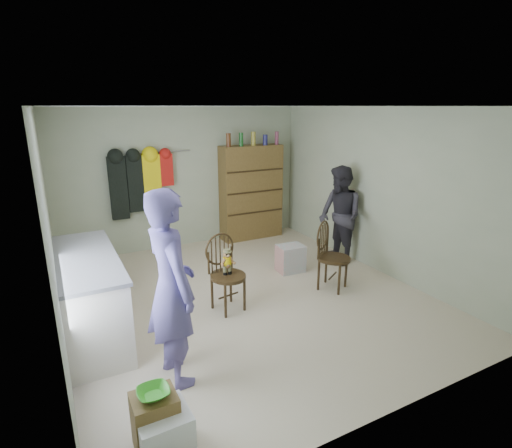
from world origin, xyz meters
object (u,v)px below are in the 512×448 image
counter (90,296)px  chair_front (226,268)px  dresser (251,192)px  chair_far (330,253)px

counter → chair_front: 1.59m
chair_front → dresser: (1.62, 2.45, 0.36)m
chair_front → chair_far: 1.54m
chair_front → dresser: dresser is taller
chair_far → dresser: 2.61m
counter → chair_far: 3.13m
chair_front → dresser: 2.96m
counter → chair_front: (1.58, -0.16, 0.08)m
counter → chair_far: chair_far is taller
dresser → chair_front: bearing=-123.4°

